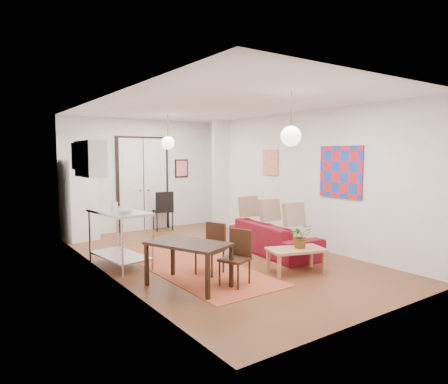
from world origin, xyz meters
TOP-DOWN VIEW (x-y plane):
  - floor at (0.00, 0.00)m, footprint 7.00×7.00m
  - ceiling at (0.00, 0.00)m, footprint 4.20×7.00m
  - wall_back at (0.00, 3.50)m, footprint 4.20×0.02m
  - wall_front at (0.00, -3.50)m, footprint 4.20×0.02m
  - wall_left at (-2.10, 0.00)m, footprint 0.02×7.00m
  - wall_right at (2.10, 0.00)m, footprint 0.02×7.00m
  - double_doors at (0.00, 3.46)m, footprint 1.44×0.06m
  - stub_partition at (1.85, 2.55)m, footprint 0.50×0.10m
  - wall_cabinet at (-1.92, 1.50)m, footprint 0.35×1.00m
  - painting_popart at (2.08, -1.25)m, footprint 0.05×1.00m
  - painting_abstract at (2.08, 0.80)m, footprint 0.05×0.50m
  - poster_back at (1.15, 3.47)m, footprint 0.40×0.03m
  - print_left at (-2.07, 2.00)m, footprint 0.03×0.44m
  - pendant_back at (0.00, 2.00)m, footprint 0.30×0.30m
  - pendant_front at (0.00, -2.00)m, footprint 0.30×0.30m
  - kilim_rug at (-0.72, -0.20)m, footprint 1.51×3.88m
  - sofa at (1.14, -0.37)m, footprint 2.23×1.07m
  - coffee_table at (0.53, -1.62)m, footprint 1.04×0.76m
  - potted_plant at (0.63, -1.62)m, footprint 0.44×0.41m
  - kitchen_counter at (-1.75, 0.44)m, footprint 0.82×1.37m
  - bowl at (-1.75, 0.14)m, footprint 0.26×0.26m
  - soap_bottle at (-1.75, 0.69)m, footprint 0.11×0.10m
  - fridge at (-1.72, 3.15)m, footprint 0.75×0.75m
  - dining_table at (-1.30, -1.20)m, footprint 1.11×1.39m
  - dining_chair_near at (-0.70, -0.77)m, footprint 0.52×0.62m
  - dining_chair_far at (-0.70, -1.47)m, footprint 0.52×0.62m
  - black_side_chair at (0.40, 3.25)m, footprint 0.56×0.56m

SIDE VIEW (x-z plane):
  - floor at x=0.00m, z-range 0.00..0.00m
  - kilim_rug at x=-0.72m, z-range 0.00..0.01m
  - sofa at x=1.14m, z-range 0.00..0.63m
  - coffee_table at x=0.53m, z-range 0.15..0.57m
  - dining_chair_near at x=-0.70m, z-range 0.06..0.90m
  - dining_chair_far at x=-0.70m, z-range 0.06..0.90m
  - dining_table at x=-1.30m, z-range 0.26..0.94m
  - black_side_chair at x=0.40m, z-range 0.09..1.12m
  - potted_plant at x=0.63m, z-range 0.41..0.82m
  - kitchen_counter at x=-1.75m, z-range 0.16..1.15m
  - fridge at x=-1.72m, z-range 0.00..1.87m
  - bowl at x=-1.75m, z-range 0.99..1.05m
  - soap_bottle at x=-1.75m, z-range 0.99..1.20m
  - double_doors at x=0.00m, z-range -0.05..2.45m
  - wall_back at x=0.00m, z-range 0.00..2.90m
  - wall_front at x=0.00m, z-range 0.00..2.90m
  - wall_left at x=-2.10m, z-range 0.00..2.90m
  - wall_right at x=2.10m, z-range 0.00..2.90m
  - stub_partition at x=1.85m, z-range 0.00..2.90m
  - poster_back at x=1.15m, z-range 1.35..1.85m
  - painting_popart at x=2.08m, z-range 1.15..2.15m
  - painting_abstract at x=2.08m, z-range 1.50..2.10m
  - wall_cabinet at x=-1.92m, z-range 1.55..2.25m
  - print_left at x=-2.07m, z-range 1.68..2.22m
  - pendant_back at x=0.00m, z-range 1.85..2.65m
  - pendant_front at x=0.00m, z-range 1.85..2.65m
  - ceiling at x=0.00m, z-range 2.89..2.91m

